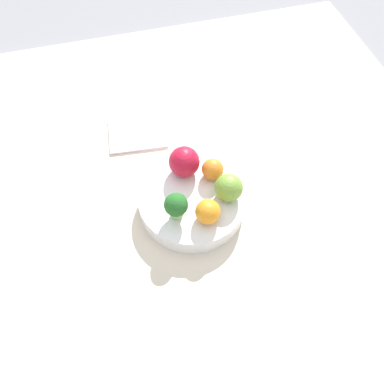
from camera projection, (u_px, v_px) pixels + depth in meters
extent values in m
plane|color=gray|center=(192.00, 211.00, 0.78)|extent=(6.00, 6.00, 0.00)
cube|color=beige|center=(192.00, 208.00, 0.77)|extent=(1.20, 1.20, 0.02)
cylinder|color=white|center=(192.00, 200.00, 0.74)|extent=(0.21, 0.21, 0.04)
cylinder|color=#8CB76B|center=(177.00, 212.00, 0.69)|extent=(0.02, 0.02, 0.02)
sphere|color=#236023|center=(176.00, 205.00, 0.67)|extent=(0.04, 0.04, 0.04)
sphere|color=#B7142D|center=(182.00, 162.00, 0.73)|extent=(0.06, 0.06, 0.06)
sphere|color=olive|center=(229.00, 188.00, 0.70)|extent=(0.05, 0.05, 0.05)
sphere|color=orange|center=(213.00, 169.00, 0.73)|extent=(0.04, 0.04, 0.04)
sphere|color=orange|center=(208.00, 212.00, 0.68)|extent=(0.05, 0.05, 0.05)
cube|color=beige|center=(138.00, 133.00, 0.86)|extent=(0.14, 0.12, 0.01)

